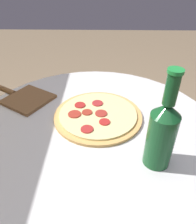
# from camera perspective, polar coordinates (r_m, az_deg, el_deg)

# --- Properties ---
(table) EXTENTS (0.83, 0.83, 0.77)m
(table) POSITION_cam_1_polar(r_m,az_deg,el_deg) (0.84, -1.13, -14.12)
(table) COLOR silver
(table) RESTS_ON ground_plane
(pizza) EXTENTS (0.30, 0.30, 0.02)m
(pizza) POSITION_cam_1_polar(r_m,az_deg,el_deg) (0.74, -0.06, -0.77)
(pizza) COLOR tan
(pizza) RESTS_ON table
(beer_bottle) EXTENTS (0.07, 0.07, 0.27)m
(beer_bottle) POSITION_cam_1_polar(r_m,az_deg,el_deg) (0.55, 16.36, -5.11)
(beer_bottle) COLOR #144C23
(beer_bottle) RESTS_ON table
(pizza_paddle) EXTENTS (0.21, 0.26, 0.02)m
(pizza_paddle) POSITION_cam_1_polar(r_m,az_deg,el_deg) (0.88, -18.59, 3.52)
(pizza_paddle) COLOR brown
(pizza_paddle) RESTS_ON table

